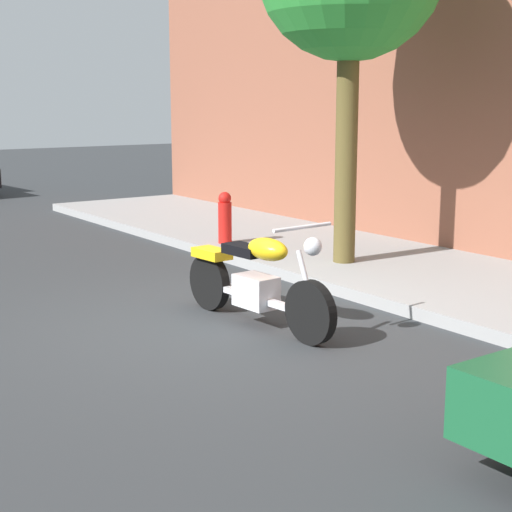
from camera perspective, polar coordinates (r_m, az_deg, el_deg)
ground_plane at (r=7.90m, az=-2.92°, el=-5.13°), size 60.00×60.00×0.00m
sidewalk at (r=9.92m, az=12.89°, el=-1.59°), size 18.13×2.83×0.14m
motorcycle at (r=7.82m, az=0.02°, el=-1.81°), size 2.20×0.70×1.11m
fire_hydrant at (r=11.63m, az=-2.27°, el=2.49°), size 0.20×0.20×0.91m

